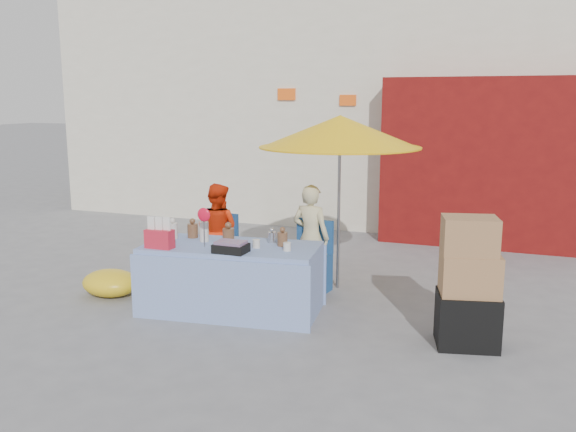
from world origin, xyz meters
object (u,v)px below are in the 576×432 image
at_px(market_table, 231,277).
at_px(box_stack, 469,287).
at_px(chair_right, 307,271).
at_px(vendor_beige, 311,237).
at_px(chair_left, 214,261).
at_px(umbrella, 340,132).
at_px(vendor_orange, 218,231).

height_order(market_table, box_stack, box_stack).
bearing_deg(box_stack, chair_right, 152.26).
relative_size(vendor_beige, box_stack, 1.04).
bearing_deg(vendor_beige, chair_right, 98.98).
relative_size(chair_left, chair_right, 1.00).
height_order(market_table, umbrella, umbrella).
relative_size(chair_right, umbrella, 0.41).
relative_size(vendor_orange, vendor_beige, 0.96).
height_order(chair_right, box_stack, box_stack).
distance_m(chair_right, umbrella, 1.69).
bearing_deg(vendor_orange, umbrella, -166.44).
distance_m(vendor_beige, umbrella, 1.29).
relative_size(market_table, box_stack, 1.63).
xyz_separation_m(umbrella, box_stack, (1.62, -1.29, -1.32)).
bearing_deg(umbrella, vendor_beige, -153.43).
bearing_deg(vendor_orange, market_table, 131.38).
height_order(vendor_orange, box_stack, vendor_orange).
xyz_separation_m(market_table, chair_left, (-0.69, 0.92, -0.12)).
bearing_deg(chair_right, box_stack, -19.70).
bearing_deg(umbrella, vendor_orange, -174.47).
distance_m(chair_left, vendor_beige, 1.31).
bearing_deg(market_table, chair_left, 120.01).
xyz_separation_m(vendor_orange, vendor_beige, (1.25, 0.00, 0.02)).
relative_size(chair_left, umbrella, 0.41).
bearing_deg(box_stack, market_table, 178.05).
xyz_separation_m(market_table, vendor_beige, (0.55, 1.06, 0.26)).
bearing_deg(vendor_beige, vendor_orange, 8.04).
bearing_deg(chair_right, market_table, -113.10).
distance_m(market_table, chair_left, 1.16).
bearing_deg(vendor_orange, box_stack, 168.22).
relative_size(vendor_beige, umbrella, 0.61).
relative_size(market_table, umbrella, 0.96).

